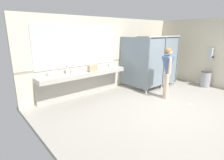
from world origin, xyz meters
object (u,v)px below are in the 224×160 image
person_standing (167,67)px  soap_dispenser (67,70)px  trash_bin (206,79)px  paper_towel_dispenser_upper (212,53)px  handbag (93,68)px

person_standing → soap_dispenser: size_ratio=7.33×
trash_bin → paper_towel_dispenser_upper: bearing=-0.1°
paper_towel_dispenser_upper → soap_dispenser: paper_towel_dispenser_upper is taller
paper_towel_dispenser_upper → handbag: paper_towel_dispenser_upper is taller
handbag → soap_dispenser: handbag is taller
paper_towel_dispenser_upper → handbag: (-4.26, 1.95, -0.33)m
person_standing → handbag: person_standing is taller
paper_towel_dispenser_upper → trash_bin: size_ratio=0.66×
trash_bin → person_standing: size_ratio=0.38×
handbag → person_standing: bearing=-43.2°
trash_bin → handbag: (-4.03, 1.95, 0.67)m
paper_towel_dispenser_upper → person_standing: size_ratio=0.25×
paper_towel_dispenser_upper → soap_dispenser: bearing=156.0°
person_standing → handbag: 2.40m
person_standing → soap_dispenser: person_standing is taller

